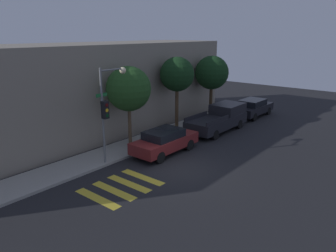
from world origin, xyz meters
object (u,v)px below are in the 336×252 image
(sedan_near_corner, at_px, (165,141))
(tree_near_corner, at_px, (129,89))
(tree_far_end, at_px, (212,73))
(traffic_light_pole, at_px, (109,102))
(tree_midblock, at_px, (177,75))
(pickup_truck, at_px, (220,118))
(sedan_middle, at_px, (253,107))

(sedan_near_corner, relative_size, tree_near_corner, 0.88)
(sedan_near_corner, relative_size, tree_far_end, 0.86)
(traffic_light_pole, bearing_deg, tree_midblock, 9.59)
(traffic_light_pole, bearing_deg, tree_near_corner, 25.25)
(sedan_near_corner, height_order, tree_far_end, tree_far_end)
(tree_midblock, bearing_deg, tree_far_end, 0.00)
(pickup_truck, bearing_deg, tree_midblock, 126.11)
(sedan_near_corner, height_order, tree_near_corner, tree_near_corner)
(sedan_near_corner, relative_size, pickup_truck, 0.80)
(sedan_middle, distance_m, tree_midblock, 8.27)
(tree_near_corner, bearing_deg, pickup_truck, -21.02)
(sedan_near_corner, relative_size, tree_midblock, 0.83)
(sedan_near_corner, bearing_deg, traffic_light_pole, 157.00)
(tree_midblock, bearing_deg, sedan_middle, -19.22)
(pickup_truck, xyz_separation_m, tree_far_end, (2.71, 2.50, 2.82))
(tree_midblock, bearing_deg, sedan_near_corner, -149.92)
(pickup_truck, height_order, sedan_middle, pickup_truck)
(sedan_middle, relative_size, tree_far_end, 0.88)
(traffic_light_pole, distance_m, tree_midblock, 7.44)
(sedan_near_corner, xyz_separation_m, tree_near_corner, (-0.37, 2.50, 2.83))
(traffic_light_pole, height_order, tree_midblock, tree_midblock)
(tree_near_corner, bearing_deg, sedan_near_corner, -81.64)
(sedan_middle, relative_size, tree_midblock, 0.85)
(pickup_truck, xyz_separation_m, tree_midblock, (-1.83, 2.50, 3.11))
(tree_far_end, bearing_deg, tree_near_corner, 180.00)
(sedan_near_corner, xyz_separation_m, pickup_truck, (6.15, -0.00, 0.13))
(sedan_middle, bearing_deg, pickup_truck, 180.00)
(tree_near_corner, xyz_separation_m, tree_midblock, (4.69, -0.00, 0.40))
(traffic_light_pole, bearing_deg, sedan_near_corner, -23.00)
(tree_near_corner, xyz_separation_m, tree_far_end, (9.23, 0.00, 0.11))
(pickup_truck, distance_m, tree_near_corner, 7.49)
(pickup_truck, bearing_deg, traffic_light_pole, 172.10)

